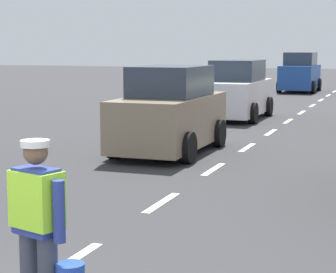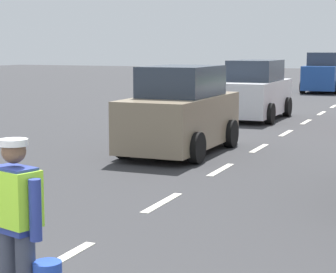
{
  "view_description": "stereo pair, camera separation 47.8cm",
  "coord_description": "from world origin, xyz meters",
  "px_view_note": "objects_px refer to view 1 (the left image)",
  "views": [
    {
      "loc": [
        3.53,
        -3.72,
        2.49
      ],
      "look_at": [
        0.16,
        5.56,
        1.1
      ],
      "focal_mm": 69.13,
      "sensor_mm": 36.0,
      "label": 1
    },
    {
      "loc": [
        3.98,
        -3.55,
        2.49
      ],
      "look_at": [
        0.16,
        5.56,
        1.1
      ],
      "focal_mm": 69.13,
      "sensor_mm": 36.0,
      "label": 2
    }
  ],
  "objects_px": {
    "road_worker": "(40,222)",
    "car_oncoming_lead": "(170,113)",
    "car_oncoming_third": "(300,73)",
    "car_oncoming_second": "(237,92)"
  },
  "relations": [
    {
      "from": "road_worker",
      "to": "car_oncoming_second",
      "type": "distance_m",
      "value": 16.97
    },
    {
      "from": "car_oncoming_second",
      "to": "road_worker",
      "type": "bearing_deg",
      "value": -81.96
    },
    {
      "from": "car_oncoming_lead",
      "to": "car_oncoming_second",
      "type": "height_order",
      "value": "car_oncoming_lead"
    },
    {
      "from": "road_worker",
      "to": "car_oncoming_third",
      "type": "relative_size",
      "value": 0.41
    },
    {
      "from": "car_oncoming_third",
      "to": "car_oncoming_second",
      "type": "xyz_separation_m",
      "value": [
        -0.03,
        -14.11,
        -0.06
      ]
    },
    {
      "from": "car_oncoming_lead",
      "to": "car_oncoming_third",
      "type": "bearing_deg",
      "value": 90.61
    },
    {
      "from": "car_oncoming_third",
      "to": "car_oncoming_lead",
      "type": "height_order",
      "value": "car_oncoming_third"
    },
    {
      "from": "car_oncoming_third",
      "to": "car_oncoming_lead",
      "type": "relative_size",
      "value": 1.04
    },
    {
      "from": "road_worker",
      "to": "car_oncoming_third",
      "type": "distance_m",
      "value": 31.01
    },
    {
      "from": "road_worker",
      "to": "car_oncoming_lead",
      "type": "bearing_deg",
      "value": 102.84
    }
  ]
}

